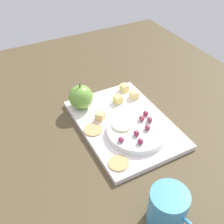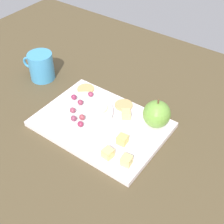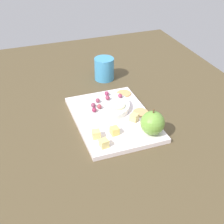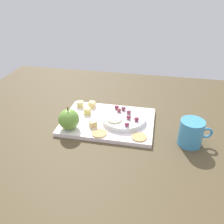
{
  "view_description": "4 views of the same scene",
  "coord_description": "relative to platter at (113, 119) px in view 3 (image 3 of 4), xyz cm",
  "views": [
    {
      "loc": [
        44.75,
        -28.75,
        57.27
      ],
      "look_at": [
        -7.56,
        -1.04,
        7.88
      ],
      "focal_mm": 43.66,
      "sensor_mm": 36.0,
      "label": 1
    },
    {
      "loc": [
        -43.1,
        49.06,
        63.24
      ],
      "look_at": [
        -6.57,
        -1.32,
        7.51
      ],
      "focal_mm": 50.12,
      "sensor_mm": 36.0,
      "label": 2
    },
    {
      "loc": [
        -87.09,
        31.84,
        64.18
      ],
      "look_at": [
        -6.11,
        2.36,
        7.73
      ],
      "focal_mm": 52.03,
      "sensor_mm": 36.0,
      "label": 3
    },
    {
      "loc": [
        11.41,
        -72.45,
        52.97
      ],
      "look_at": [
        -3.65,
        2.35,
        8.18
      ],
      "focal_mm": 38.3,
      "sensor_mm": 36.0,
      "label": 4
    }
  ],
  "objects": [
    {
      "name": "cheese_cube_2",
      "position": [
        -8.87,
        2.81,
        1.92
      ],
      "size": [
        2.54,
        2.54,
        2.36
      ],
      "primitive_type": "cube",
      "rotation": [
        0.0,
        0.0,
        0.08
      ],
      "color": "#E7D167",
      "rests_on": "platter"
    },
    {
      "name": "grape_0",
      "position": [
        7.84,
        -5.45,
        3.25
      ],
      "size": [
        1.68,
        1.51,
        1.35
      ],
      "primitive_type": "ellipsoid",
      "color": "#943353",
      "rests_on": "serving_dish"
    },
    {
      "name": "cheese_cube_3",
      "position": [
        -13.42,
        7.71,
        1.92
      ],
      "size": [
        2.66,
        2.66,
        2.36
      ],
      "primitive_type": "cube",
      "rotation": [
        0.0,
        0.0,
        0.13
      ],
      "color": "#E4D076",
      "rests_on": "platter"
    },
    {
      "name": "cracker_0",
      "position": [
        12.55,
        -8.77,
        0.94
      ],
      "size": [
        5.18,
        5.18,
        0.4
      ],
      "primitive_type": "cylinder",
      "color": "tan",
      "rests_on": "platter"
    },
    {
      "name": "apple_stem",
      "position": [
        -12.23,
        -7.99,
        8.68
      ],
      "size": [
        0.5,
        0.5,
        1.2
      ],
      "primitive_type": "cylinder",
      "color": "brown",
      "rests_on": "apple_whole"
    },
    {
      "name": "cheese_cube_1",
      "position": [
        -8.58,
        8.49,
        1.92
      ],
      "size": [
        2.62,
        2.62,
        2.36
      ],
      "primitive_type": "cube",
      "rotation": [
        0.0,
        0.0,
        1.45
      ],
      "color": "#E6CB79",
      "rests_on": "platter"
    },
    {
      "name": "cheese_cube_0",
      "position": [
        -4.34,
        -5.54,
        1.92
      ],
      "size": [
        3.31,
        3.31,
        2.36
      ],
      "primitive_type": "cube",
      "rotation": [
        0.0,
        0.0,
        0.66
      ],
      "color": "#E6C278",
      "rests_on": "platter"
    },
    {
      "name": "platter",
      "position": [
        0.0,
        0.0,
        0.0
      ],
      "size": [
        33.99,
        24.16,
        1.48
      ],
      "primitive_type": "cube",
      "color": "white",
      "rests_on": "table"
    },
    {
      "name": "grape_4",
      "position": [
        7.35,
        2.85,
        3.34
      ],
      "size": [
        1.68,
        1.51,
        1.53
      ],
      "primitive_type": "ellipsoid",
      "color": "#8E3B50",
      "rests_on": "serving_dish"
    },
    {
      "name": "cup",
      "position": [
        29.13,
        -6.85,
        3.7
      ],
      "size": [
        10.93,
        7.77,
        8.88
      ],
      "color": "#4093C6",
      "rests_on": "table"
    },
    {
      "name": "grape_1",
      "position": [
        7.81,
        -0.88,
        3.35
      ],
      "size": [
        1.68,
        1.51,
        1.56
      ],
      "primitive_type": "ellipsoid",
      "color": "#893049",
      "rests_on": "serving_dish"
    },
    {
      "name": "grape_2",
      "position": [
        3.5,
        3.5,
        3.36
      ],
      "size": [
        1.68,
        1.51,
        1.57
      ],
      "primitive_type": "ellipsoid",
      "color": "#993E48",
      "rests_on": "serving_dish"
    },
    {
      "name": "grape_3",
      "position": [
        2.21,
        5.69,
        3.31
      ],
      "size": [
        1.68,
        1.51,
        1.48
      ],
      "primitive_type": "ellipsoid",
      "color": "#8E2745",
      "rests_on": "serving_dish"
    },
    {
      "name": "apple_whole",
      "position": [
        -12.23,
        -7.99,
        4.41
      ],
      "size": [
        7.34,
        7.34,
        7.34
      ],
      "primitive_type": "sphere",
      "color": "#6DA13D",
      "rests_on": "platter"
    },
    {
      "name": "cracker_1",
      "position": [
        -1.05,
        -9.33,
        0.94
      ],
      "size": [
        5.18,
        5.18,
        0.4
      ],
      "primitive_type": "cylinder",
      "color": "tan",
      "rests_on": "platter"
    },
    {
      "name": "grape_6",
      "position": [
        10.76,
        -1.34,
        3.34
      ],
      "size": [
        1.68,
        1.51,
        1.54
      ],
      "primitive_type": "ellipsoid",
      "color": "#882B4B",
      "rests_on": "serving_dish"
    },
    {
      "name": "serving_dish",
      "position": [
        5.71,
        0.66,
        1.66
      ],
      "size": [
        16.42,
        16.42,
        1.83
      ],
      "primitive_type": "cylinder",
      "color": "white",
      "rests_on": "platter"
    },
    {
      "name": "apple_slice_0",
      "position": [
        2.83,
        -2.35,
        2.87
      ],
      "size": [
        5.43,
        5.43,
        0.6
      ],
      "primitive_type": "cylinder",
      "color": "beige",
      "rests_on": "serving_dish"
    },
    {
      "name": "grape_5",
      "position": [
        5.27,
        5.14,
        3.36
      ],
      "size": [
        1.68,
        1.51,
        1.58
      ],
      "primitive_type": "ellipsoid",
      "color": "#843952",
      "rests_on": "serving_dish"
    },
    {
      "name": "table",
      "position": [
        4.99,
        -1.56,
        -2.52
      ],
      "size": [
        140.25,
        108.3,
        3.55
      ],
      "primitive_type": "cube",
      "color": "brown",
      "rests_on": "ground"
    }
  ]
}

